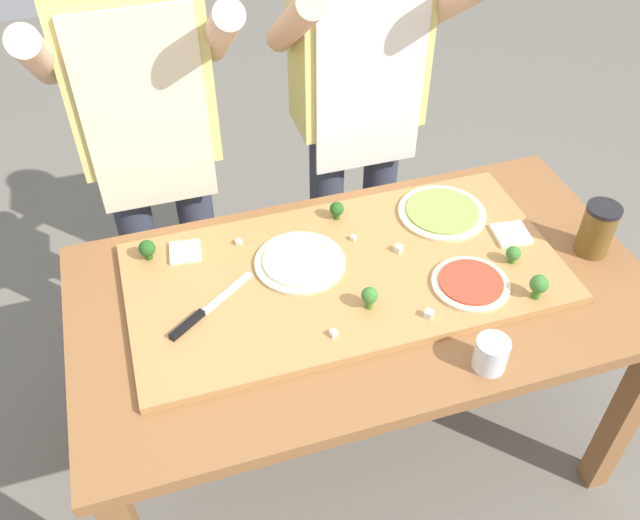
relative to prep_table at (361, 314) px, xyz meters
The scene contains 23 objects.
ground_plane 0.67m from the prep_table, ahead, with size 8.00×8.00×0.00m, color #6B665B.
prep_table is the anchor object (origin of this frame).
cutting_board 0.13m from the prep_table, 116.41° to the left, with size 1.17×0.58×0.02m, color #B27F47.
chefs_knife 0.45m from the prep_table, behind, with size 0.25×0.19×0.02m.
pizza_whole_pesto_green 0.40m from the prep_table, 31.97° to the left, with size 0.26×0.26×0.02m.
pizza_whole_tomato_red 0.31m from the prep_table, 19.47° to the right, with size 0.21×0.21×0.02m.
pizza_whole_cheese_artichoke 0.23m from the prep_table, 139.64° to the left, with size 0.25×0.25×0.02m.
pizza_slice_near_right 0.52m from the prep_table, 149.51° to the left, with size 0.09×0.09×0.01m, color silver.
pizza_slice_center 0.49m from the prep_table, ahead, with size 0.10×0.10×0.01m, color silver.
broccoli_floret_back_left 0.45m from the prep_table, ahead, with size 0.04×0.04×0.05m.
broccoli_floret_front_mid 0.32m from the prep_table, 86.63° to the left, with size 0.04×0.04×0.06m.
broccoli_floret_back_mid 0.19m from the prep_table, 101.13° to the right, with size 0.04×0.04×0.07m.
broccoli_floret_front_left 0.48m from the prep_table, 24.20° to the right, with size 0.05×0.05×0.07m.
broccoli_floret_center_right 0.62m from the prep_table, 153.45° to the left, with size 0.05×0.05×0.06m.
cheese_crumble_a 0.22m from the prep_table, 79.68° to the left, with size 0.01×0.01×0.01m, color silver.
cheese_crumble_b 0.40m from the prep_table, 138.80° to the left, with size 0.02×0.02×0.02m, color silver.
cheese_crumble_c 0.21m from the prep_table, 32.84° to the left, with size 0.02×0.02×0.02m, color silver.
cheese_crumble_d 0.24m from the prep_table, 54.85° to the right, with size 0.02×0.02×0.02m, color white.
cheese_crumble_e 0.24m from the prep_table, 131.28° to the right, with size 0.02×0.02×0.02m, color white.
flour_cup 0.42m from the prep_table, 59.25° to the right, with size 0.08×0.08×0.09m.
sauce_jar 0.70m from the prep_table, ahead, with size 0.10×0.10×0.16m.
cook_left 0.84m from the prep_table, 127.15° to the left, with size 0.54×0.39×1.67m.
cook_right 0.72m from the prep_table, 72.16° to the left, with size 0.54×0.39×1.67m.
Camera 1 is at (-0.49, -1.19, 2.08)m, focal length 38.11 mm.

